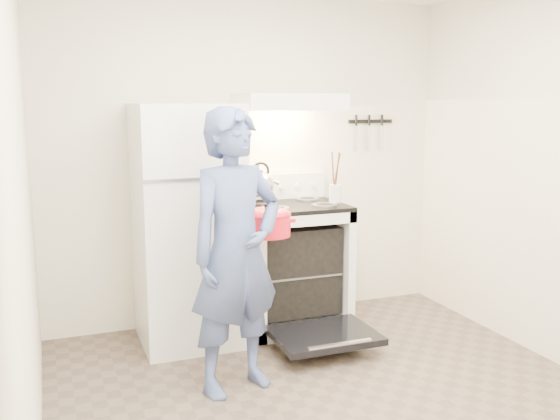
% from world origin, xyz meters
% --- Properties ---
extents(floor, '(3.60, 3.60, 0.00)m').
position_xyz_m(floor, '(0.00, 0.00, 0.00)').
color(floor, brown).
rests_on(floor, ground).
extents(back_wall, '(3.20, 0.02, 2.50)m').
position_xyz_m(back_wall, '(0.00, 1.80, 1.25)').
color(back_wall, beige).
rests_on(back_wall, ground).
extents(refrigerator, '(0.70, 0.70, 1.70)m').
position_xyz_m(refrigerator, '(-0.58, 1.45, 0.85)').
color(refrigerator, silver).
rests_on(refrigerator, floor).
extents(stove_body, '(0.76, 0.65, 0.92)m').
position_xyz_m(stove_body, '(0.23, 1.48, 0.46)').
color(stove_body, silver).
rests_on(stove_body, floor).
extents(cooktop, '(0.76, 0.65, 0.03)m').
position_xyz_m(cooktop, '(0.23, 1.48, 0.94)').
color(cooktop, black).
rests_on(cooktop, stove_body).
extents(backsplash, '(0.76, 0.07, 0.20)m').
position_xyz_m(backsplash, '(0.23, 1.76, 1.05)').
color(backsplash, silver).
rests_on(backsplash, cooktop).
extents(oven_door, '(0.70, 0.54, 0.04)m').
position_xyz_m(oven_door, '(0.23, 0.88, 0.12)').
color(oven_door, black).
rests_on(oven_door, floor).
extents(oven_rack, '(0.60, 0.52, 0.01)m').
position_xyz_m(oven_rack, '(0.23, 1.48, 0.44)').
color(oven_rack, gray).
rests_on(oven_rack, stove_body).
extents(range_hood, '(0.76, 0.50, 0.12)m').
position_xyz_m(range_hood, '(0.23, 1.55, 1.71)').
color(range_hood, silver).
rests_on(range_hood, back_wall).
extents(knife_strip, '(0.40, 0.02, 0.03)m').
position_xyz_m(knife_strip, '(1.05, 1.79, 1.55)').
color(knife_strip, black).
rests_on(knife_strip, back_wall).
extents(pizza_stone, '(0.29, 0.29, 0.02)m').
position_xyz_m(pizza_stone, '(0.19, 1.50, 0.45)').
color(pizza_stone, '#936C4B').
rests_on(pizza_stone, oven_rack).
extents(tea_kettle, '(0.25, 0.21, 0.31)m').
position_xyz_m(tea_kettle, '(0.02, 1.61, 1.11)').
color(tea_kettle, silver).
rests_on(tea_kettle, cooktop).
extents(utensil_jar, '(0.11, 0.11, 0.13)m').
position_xyz_m(utensil_jar, '(0.49, 1.28, 1.05)').
color(utensil_jar, silver).
rests_on(utensil_jar, cooktop).
extents(person, '(0.71, 0.57, 1.69)m').
position_xyz_m(person, '(-0.49, 0.58, 0.84)').
color(person, navy).
rests_on(person, floor).
extents(dutch_oven, '(0.38, 0.31, 0.24)m').
position_xyz_m(dutch_oven, '(-0.17, 0.92, 0.92)').
color(dutch_oven, red).
rests_on(dutch_oven, person).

